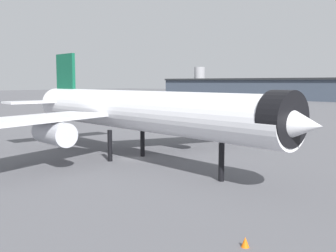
# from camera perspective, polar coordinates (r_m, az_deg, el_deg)

# --- Properties ---
(ground) EXTENTS (900.00, 900.00, 0.00)m
(ground) POSITION_cam_1_polar(r_m,az_deg,el_deg) (58.94, -4.93, -4.53)
(ground) COLOR #56565B
(airliner_near_gate) EXTENTS (54.63, 49.30, 15.64)m
(airliner_near_gate) POSITION_cam_1_polar(r_m,az_deg,el_deg) (56.49, -4.55, 2.07)
(airliner_near_gate) COLOR white
(airliner_near_gate) RESTS_ON ground
(terminal_building) EXTENTS (220.87, 42.60, 21.59)m
(terminal_building) POSITION_cam_1_polar(r_m,az_deg,el_deg) (257.02, 18.88, 4.89)
(terminal_building) COLOR #3D4756
(terminal_building) RESTS_ON ground
(baggage_cart_trailing) EXTENTS (2.79, 2.88, 1.82)m
(baggage_cart_trailing) POSITION_cam_1_polar(r_m,az_deg,el_deg) (88.44, 2.47, -0.30)
(baggage_cart_trailing) COLOR black
(baggage_cart_trailing) RESTS_ON ground
(traffic_cone_wingtip) EXTENTS (0.55, 0.55, 0.69)m
(traffic_cone_wingtip) POSITION_cam_1_polar(r_m,az_deg,el_deg) (28.69, 10.65, -15.53)
(traffic_cone_wingtip) COLOR #F2600C
(traffic_cone_wingtip) RESTS_ON ground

